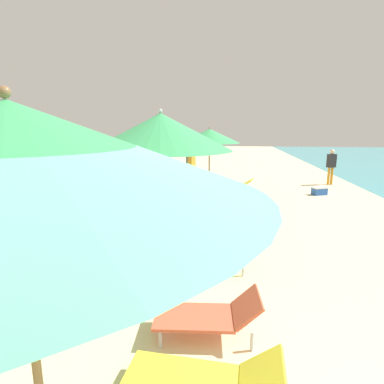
% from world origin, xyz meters
% --- Properties ---
extents(umbrella_nearest, '(2.55, 2.55, 2.78)m').
position_xyz_m(umbrella_nearest, '(-1.14, -0.02, 2.48)').
color(umbrella_nearest, olive).
rests_on(umbrella_nearest, ground).
extents(lounger_nearest_shoreside, '(1.56, 0.77, 0.53)m').
position_xyz_m(lounger_nearest_shoreside, '(-0.27, 1.07, 0.25)').
color(lounger_nearest_shoreside, yellow).
rests_on(lounger_nearest_shoreside, ground).
extents(umbrella_second, '(2.09, 2.09, 2.84)m').
position_xyz_m(umbrella_second, '(-1.06, 3.11, 2.51)').
color(umbrella_second, silver).
rests_on(umbrella_second, ground).
extents(lounger_second_shoreside, '(1.47, 0.70, 0.65)m').
position_xyz_m(lounger_second_shoreside, '(-0.35, 4.06, 0.32)').
color(lounger_second_shoreside, yellow).
rests_on(lounger_second_shoreside, ground).
extents(lounger_second_inland, '(1.34, 0.67, 0.59)m').
position_xyz_m(lounger_second_inland, '(-0.27, 2.07, 0.31)').
color(lounger_second_inland, '#D8593F').
rests_on(lounger_second_inland, ground).
extents(umbrella_third, '(1.86, 1.86, 2.52)m').
position_xyz_m(umbrella_third, '(-1.14, 6.67, 2.22)').
color(umbrella_third, '#4C4C51').
rests_on(umbrella_third, ground).
extents(lounger_third_shoreside, '(1.58, 0.78, 0.69)m').
position_xyz_m(lounger_third_shoreside, '(-0.72, 7.80, 0.33)').
color(lounger_third_shoreside, '#4CA572').
rests_on(lounger_third_shoreside, ground).
extents(lounger_third_inland, '(1.55, 0.99, 0.60)m').
position_xyz_m(lounger_third_inland, '(-0.59, 5.68, 0.29)').
color(lounger_third_inland, yellow).
rests_on(lounger_third_inland, ground).
extents(umbrella_farthest, '(2.14, 2.14, 2.56)m').
position_xyz_m(umbrella_farthest, '(-0.73, 9.78, 2.25)').
color(umbrella_farthest, olive).
rests_on(umbrella_farthest, ground).
extents(lounger_farthest_shoreside, '(1.70, 1.00, 0.55)m').
position_xyz_m(lounger_farthest_shoreside, '(0.16, 11.06, 0.29)').
color(lounger_farthest_shoreside, yellow).
rests_on(lounger_farthest_shoreside, ground).
extents(person_walking_mid, '(0.33, 0.41, 1.78)m').
position_xyz_m(person_walking_mid, '(-1.56, 11.49, 1.09)').
color(person_walking_mid, '#334CB2').
rests_on(person_walking_mid, ground).
extents(person_walking_far, '(0.42, 0.34, 1.59)m').
position_xyz_m(person_walking_far, '(4.53, 13.12, 0.96)').
color(person_walking_far, orange).
rests_on(person_walking_far, ground).
extents(cooler_box, '(0.62, 0.50, 0.30)m').
position_xyz_m(cooler_box, '(3.47, 10.85, 0.15)').
color(cooler_box, '#2659B2').
rests_on(cooler_box, ground).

